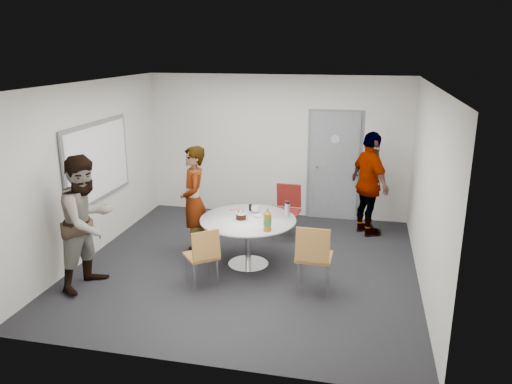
% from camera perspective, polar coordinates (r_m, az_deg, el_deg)
% --- Properties ---
extents(floor, '(5.00, 5.00, 0.00)m').
position_cam_1_polar(floor, '(7.66, -1.04, -8.38)').
color(floor, black).
rests_on(floor, ground).
extents(ceiling, '(5.00, 5.00, 0.00)m').
position_cam_1_polar(ceiling, '(6.97, -1.15, 12.21)').
color(ceiling, silver).
rests_on(ceiling, wall_back).
extents(wall_back, '(5.00, 0.00, 5.00)m').
position_cam_1_polar(wall_back, '(9.58, 2.41, 5.21)').
color(wall_back, silver).
rests_on(wall_back, floor).
extents(wall_left, '(0.00, 5.00, 5.00)m').
position_cam_1_polar(wall_left, '(8.14, -18.49, 2.34)').
color(wall_left, silver).
rests_on(wall_left, floor).
extents(wall_right, '(0.00, 5.00, 5.00)m').
position_cam_1_polar(wall_right, '(7.06, 19.04, 0.22)').
color(wall_right, silver).
rests_on(wall_right, floor).
extents(wall_front, '(5.00, 0.00, 5.00)m').
position_cam_1_polar(wall_front, '(4.92, -7.94, -5.95)').
color(wall_front, silver).
rests_on(wall_front, floor).
extents(door, '(1.02, 0.17, 2.12)m').
position_cam_1_polar(door, '(9.51, 8.92, 2.93)').
color(door, slate).
rests_on(door, wall_back).
extents(whiteboard, '(0.04, 1.90, 1.25)m').
position_cam_1_polar(whiteboard, '(8.26, -17.62, 3.34)').
color(whiteboard, slate).
rests_on(whiteboard, wall_left).
extents(table, '(1.43, 1.43, 1.08)m').
position_cam_1_polar(table, '(7.41, -0.72, -3.81)').
color(table, silver).
rests_on(table, floor).
extents(chair_near_left, '(0.59, 0.59, 0.86)m').
position_cam_1_polar(chair_near_left, '(6.83, -6.04, -6.88)').
color(chair_near_left, olive).
rests_on(chair_near_left, floor).
extents(chair_near_right, '(0.47, 0.51, 0.97)m').
position_cam_1_polar(chair_near_right, '(6.64, 6.58, -6.90)').
color(chair_near_right, olive).
rests_on(chair_near_right, floor).
extents(chair_far, '(0.47, 0.50, 0.93)m').
position_cam_1_polar(chair_far, '(8.58, 3.60, -1.55)').
color(chair_far, maroon).
rests_on(chair_far, floor).
extents(person_main, '(0.63, 0.75, 1.74)m').
position_cam_1_polar(person_main, '(7.84, -7.12, -1.08)').
color(person_main, '#A5C6EA').
rests_on(person_main, floor).
extents(person_left, '(0.89, 1.04, 1.85)m').
position_cam_1_polar(person_left, '(7.09, -18.73, -3.28)').
color(person_left, white).
rests_on(person_left, floor).
extents(person_right, '(0.93, 1.15, 1.83)m').
position_cam_1_polar(person_right, '(8.82, 12.86, 0.89)').
color(person_right, black).
rests_on(person_right, floor).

